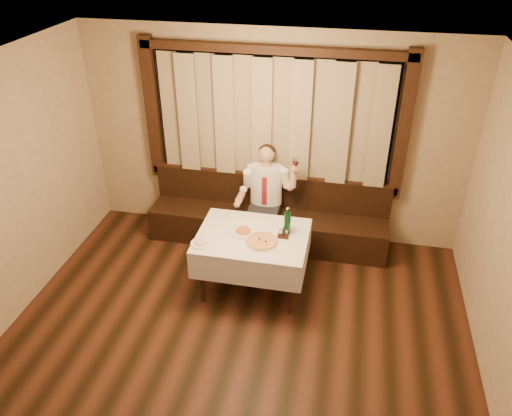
% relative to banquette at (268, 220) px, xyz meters
% --- Properties ---
extents(room, '(5.01, 6.01, 2.81)m').
position_rel_banquette_xyz_m(room, '(-0.00, -1.75, 1.19)').
color(room, black).
rests_on(room, ground).
extents(banquette, '(3.20, 0.61, 0.94)m').
position_rel_banquette_xyz_m(banquette, '(0.00, 0.00, 0.00)').
color(banquette, black).
rests_on(banquette, ground).
extents(dining_table, '(1.27, 0.97, 0.76)m').
position_rel_banquette_xyz_m(dining_table, '(0.00, -1.02, 0.34)').
color(dining_table, black).
rests_on(dining_table, ground).
extents(pizza, '(0.37, 0.37, 0.04)m').
position_rel_banquette_xyz_m(pizza, '(0.14, -1.15, 0.46)').
color(pizza, white).
rests_on(pizza, dining_table).
extents(pasta_red, '(0.29, 0.29, 0.10)m').
position_rel_banquette_xyz_m(pasta_red, '(-0.11, -0.99, 0.49)').
color(pasta_red, white).
rests_on(pasta_red, dining_table).
extents(pasta_cream, '(0.23, 0.23, 0.08)m').
position_rel_banquette_xyz_m(pasta_cream, '(-0.53, -1.31, 0.48)').
color(pasta_cream, white).
rests_on(pasta_cream, dining_table).
extents(green_bottle, '(0.08, 0.08, 0.35)m').
position_rel_banquette_xyz_m(green_bottle, '(0.38, -0.92, 0.59)').
color(green_bottle, '#0D401D').
rests_on(green_bottle, dining_table).
extents(table_wine_glass, '(0.07, 0.07, 0.20)m').
position_rel_banquette_xyz_m(table_wine_glass, '(0.39, -0.83, 0.59)').
color(table_wine_glass, white).
rests_on(table_wine_glass, dining_table).
extents(cruet_caddy, '(0.12, 0.06, 0.13)m').
position_rel_banquette_xyz_m(cruet_caddy, '(0.35, -1.01, 0.49)').
color(cruet_caddy, black).
rests_on(cruet_caddy, dining_table).
extents(seated_man, '(0.78, 0.59, 1.42)m').
position_rel_banquette_xyz_m(seated_man, '(-0.02, -0.09, 0.52)').
color(seated_man, black).
rests_on(seated_man, ground).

